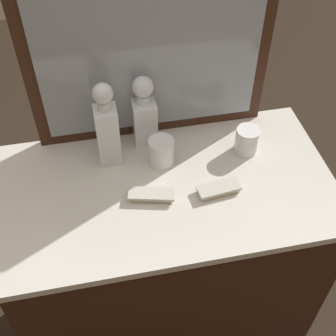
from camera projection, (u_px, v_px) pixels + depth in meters
ground_plane at (168, 316)px, 2.08m from camera, size 6.00×6.00×0.00m
dresser at (168, 263)px, 1.75m from camera, size 1.06×0.58×0.91m
dresser_mirror at (150, 38)px, 1.34m from camera, size 0.78×0.03×0.73m
crystal_decanter_left at (144, 116)px, 1.49m from camera, size 0.08×0.08×0.26m
crystal_decanter_far_right at (108, 131)px, 1.41m from camera, size 0.07×0.07×0.30m
crystal_tumbler_far_right at (162, 152)px, 1.46m from camera, size 0.08×0.08×0.09m
crystal_tumbler_rear at (247, 141)px, 1.50m from camera, size 0.08×0.08×0.09m
silver_brush_right at (151, 195)px, 1.37m from camera, size 0.15×0.08×0.02m
silver_brush_far_left at (218, 189)px, 1.39m from camera, size 0.14×0.07×0.02m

